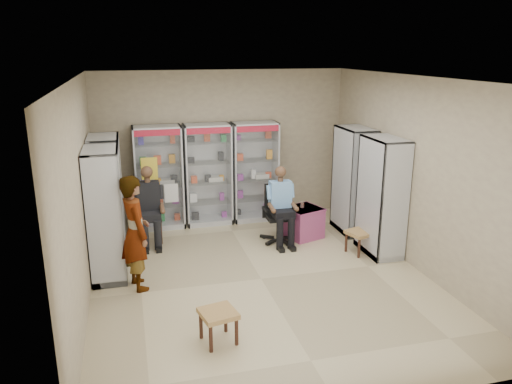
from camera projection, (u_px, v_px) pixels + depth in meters
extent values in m
plane|color=tan|center=(261.00, 279.00, 7.63)|extent=(6.00, 6.00, 0.00)
cube|color=tan|center=(222.00, 146.00, 10.00)|extent=(5.00, 0.02, 3.00)
cube|color=tan|center=(350.00, 270.00, 4.43)|extent=(5.00, 0.02, 3.00)
cube|color=tan|center=(80.00, 197.00, 6.61)|extent=(0.02, 6.00, 3.00)
cube|color=tan|center=(415.00, 174.00, 7.82)|extent=(0.02, 6.00, 3.00)
cube|color=silver|center=(262.00, 78.00, 6.80)|extent=(5.00, 6.00, 0.02)
cube|color=#ACAEB3|center=(159.00, 178.00, 9.58)|extent=(0.90, 0.50, 2.00)
cube|color=silver|center=(208.00, 175.00, 9.81)|extent=(0.90, 0.50, 2.00)
cube|color=silver|center=(255.00, 172.00, 10.04)|extent=(0.90, 0.50, 2.00)
cube|color=#A8ABAF|center=(353.00, 181.00, 9.38)|extent=(0.90, 0.50, 2.00)
cube|color=#B3B6BB|center=(382.00, 197.00, 8.36)|extent=(0.90, 0.50, 2.00)
cube|color=#A9ADB1|center=(108.00, 194.00, 8.49)|extent=(0.90, 0.50, 2.00)
cube|color=#AEB0B6|center=(106.00, 214.00, 7.47)|extent=(0.90, 0.50, 2.00)
cube|color=black|center=(149.00, 217.00, 8.99)|extent=(0.42, 0.42, 0.94)
cube|color=black|center=(279.00, 214.00, 9.00)|extent=(0.57, 0.57, 1.04)
cube|color=#A24183|center=(303.00, 222.00, 9.25)|extent=(0.74, 0.73, 0.57)
cylinder|color=#522507|center=(302.00, 205.00, 9.19)|extent=(0.07, 0.07, 0.11)
cube|color=#9B6941|center=(359.00, 242.00, 8.55)|extent=(0.50, 0.50, 0.40)
cube|color=#AA8E47|center=(218.00, 326.00, 5.95)|extent=(0.48, 0.48, 0.41)
imported|color=#9C9C9F|center=(135.00, 233.00, 7.15)|extent=(0.56, 0.71, 1.70)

